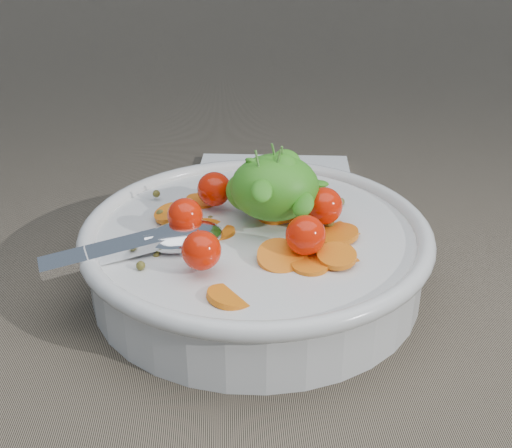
{
  "coord_description": "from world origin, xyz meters",
  "views": [
    {
      "loc": [
        -0.02,
        -0.42,
        0.27
      ],
      "look_at": [
        0.0,
        -0.0,
        0.05
      ],
      "focal_mm": 45.0,
      "sensor_mm": 36.0,
      "label": 1
    }
  ],
  "objects": [
    {
      "name": "ground",
      "position": [
        0.0,
        0.0,
        0.0
      ],
      "size": [
        6.0,
        6.0,
        0.0
      ],
      "primitive_type": "plane",
      "color": "#796B56",
      "rests_on": "ground"
    },
    {
      "name": "bowl",
      "position": [
        0.0,
        -0.0,
        0.03
      ],
      "size": [
        0.28,
        0.26,
        0.11
      ],
      "color": "silver",
      "rests_on": "ground"
    },
    {
      "name": "napkin",
      "position": [
        0.03,
        0.18,
        0.0
      ],
      "size": [
        0.17,
        0.16,
        0.01
      ],
      "primitive_type": "cube",
      "rotation": [
        0.0,
        0.0,
        -0.1
      ],
      "color": "white",
      "rests_on": "ground"
    }
  ]
}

